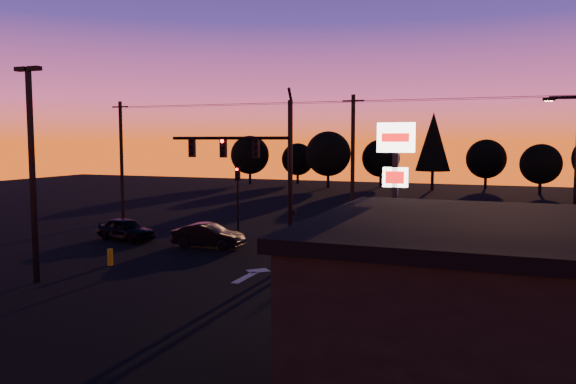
# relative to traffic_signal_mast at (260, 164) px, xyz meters

# --- Properties ---
(ground) EXTENTS (120.00, 120.00, 0.00)m
(ground) POSITION_rel_traffic_signal_mast_xyz_m (0.10, -3.99, -4.94)
(ground) COLOR black
(ground) RESTS_ON ground
(lane_arrow) EXTENTS (1.20, 3.10, 0.01)m
(lane_arrow) POSITION_rel_traffic_signal_mast_xyz_m (0.60, -2.33, -4.93)
(lane_arrow) COLOR beige
(lane_arrow) RESTS_ON ground
(traffic_signal_mast) EXTENTS (6.79, 0.52, 8.58)m
(traffic_signal_mast) POSITION_rel_traffic_signal_mast_xyz_m (0.00, 0.00, 0.00)
(traffic_signal_mast) COLOR black
(traffic_signal_mast) RESTS_ON ground
(secondary_signal) EXTENTS (0.30, 0.31, 4.35)m
(secondary_signal) POSITION_rel_traffic_signal_mast_xyz_m (-4.90, 7.49, -2.07)
(secondary_signal) COLOR black
(secondary_signal) RESTS_ON ground
(parking_lot_light) EXTENTS (1.25, 0.30, 9.14)m
(parking_lot_light) POSITION_rel_traffic_signal_mast_xyz_m (-7.40, -6.99, 0.33)
(parking_lot_light) COLOR black
(parking_lot_light) RESTS_ON ground
(pylon_sign) EXTENTS (1.50, 0.28, 6.80)m
(pylon_sign) POSITION_rel_traffic_signal_mast_xyz_m (7.10, -2.49, -0.02)
(pylon_sign) COLOR black
(pylon_sign) RESTS_ON ground
(streetlight) EXTENTS (1.55, 0.35, 8.00)m
(streetlight) POSITION_rel_traffic_signal_mast_xyz_m (14.01, 1.51, -0.52)
(streetlight) COLOR black
(streetlight) RESTS_ON ground
(utility_pole_0) EXTENTS (1.40, 0.26, 9.00)m
(utility_pole_0) POSITION_rel_traffic_signal_mast_xyz_m (-15.90, 10.01, -0.34)
(utility_pole_0) COLOR black
(utility_pole_0) RESTS_ON ground
(utility_pole_1) EXTENTS (1.40, 0.26, 9.00)m
(utility_pole_1) POSITION_rel_traffic_signal_mast_xyz_m (2.10, 10.01, -0.34)
(utility_pole_1) COLOR black
(utility_pole_1) RESTS_ON ground
(power_wires) EXTENTS (36.00, 1.22, 0.07)m
(power_wires) POSITION_rel_traffic_signal_mast_xyz_m (2.10, 10.01, 3.63)
(power_wires) COLOR black
(power_wires) RESTS_ON ground
(bollard) EXTENTS (0.27, 0.27, 0.81)m
(bollard) POSITION_rel_traffic_signal_mast_xyz_m (-6.62, -3.14, -4.53)
(bollard) COLOR #BFAB0A
(bollard) RESTS_ON ground
(tree_0) EXTENTS (5.36, 5.36, 6.74)m
(tree_0) POSITION_rel_traffic_signal_mast_xyz_m (-21.90, 46.01, -0.88)
(tree_0) COLOR black
(tree_0) RESTS_ON ground
(tree_1) EXTENTS (4.54, 4.54, 5.71)m
(tree_1) POSITION_rel_traffic_signal_mast_xyz_m (-15.90, 49.01, -1.50)
(tree_1) COLOR black
(tree_1) RESTS_ON ground
(tree_2) EXTENTS (5.77, 5.78, 7.26)m
(tree_2) POSITION_rel_traffic_signal_mast_xyz_m (-9.90, 44.01, -0.57)
(tree_2) COLOR black
(tree_2) RESTS_ON ground
(tree_3) EXTENTS (4.95, 4.95, 6.22)m
(tree_3) POSITION_rel_traffic_signal_mast_xyz_m (-3.90, 48.01, -1.19)
(tree_3) COLOR black
(tree_3) RESTS_ON ground
(tree_4) EXTENTS (4.18, 4.18, 9.50)m
(tree_4) POSITION_rel_traffic_signal_mast_xyz_m (3.10, 45.01, 0.99)
(tree_4) COLOR black
(tree_4) RESTS_ON ground
(tree_5) EXTENTS (4.95, 4.95, 6.22)m
(tree_5) POSITION_rel_traffic_signal_mast_xyz_m (9.10, 50.01, -1.19)
(tree_5) COLOR black
(tree_5) RESTS_ON ground
(tree_6) EXTENTS (4.54, 4.54, 5.71)m
(tree_6) POSITION_rel_traffic_signal_mast_xyz_m (15.10, 44.01, -1.50)
(tree_6) COLOR black
(tree_6) RESTS_ON ground
(car_left) EXTENTS (4.27, 2.50, 1.36)m
(car_left) POSITION_rel_traffic_signal_mast_xyz_m (-10.23, 2.86, -4.25)
(car_left) COLOR black
(car_left) RESTS_ON ground
(car_mid) EXTENTS (4.17, 1.64, 1.35)m
(car_mid) POSITION_rel_traffic_signal_mast_xyz_m (-4.42, 2.68, -4.26)
(car_mid) COLOR black
(car_mid) RESTS_ON ground
(suv_parked) EXTENTS (2.64, 5.26, 1.43)m
(suv_parked) POSITION_rel_traffic_signal_mast_xyz_m (11.70, -7.40, -4.22)
(suv_parked) COLOR black
(suv_parked) RESTS_ON ground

